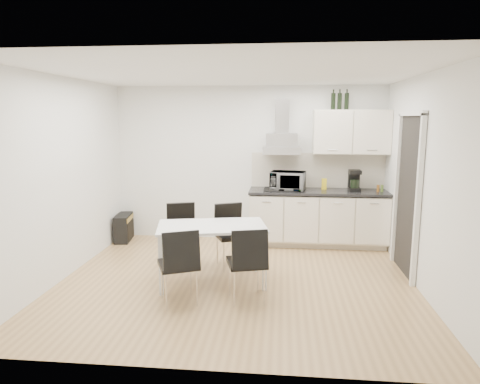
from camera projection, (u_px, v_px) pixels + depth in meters
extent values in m
plane|color=tan|center=(236.00, 281.00, 5.51)|extent=(4.50, 4.50, 0.00)
cube|color=white|center=(249.00, 164.00, 7.25)|extent=(4.50, 0.10, 2.60)
cube|color=white|center=(208.00, 219.00, 3.33)|extent=(4.50, 0.10, 2.60)
cube|color=white|center=(63.00, 179.00, 5.51)|extent=(0.10, 4.00, 2.60)
cube|color=white|center=(425.00, 184.00, 5.07)|extent=(0.10, 4.00, 2.60)
plane|color=white|center=(236.00, 73.00, 5.07)|extent=(4.50, 4.50, 0.00)
cube|color=white|center=(407.00, 196.00, 5.65)|extent=(0.08, 1.04, 2.10)
cube|color=beige|center=(316.00, 241.00, 7.09)|extent=(2.16, 0.52, 0.10)
cube|color=silver|center=(317.00, 217.00, 6.98)|extent=(2.20, 0.60, 0.76)
cube|color=black|center=(318.00, 192.00, 6.90)|extent=(2.22, 0.64, 0.04)
cube|color=beige|center=(317.00, 170.00, 7.14)|extent=(2.20, 0.02, 0.58)
cube|color=silver|center=(351.00, 132.00, 6.82)|extent=(1.20, 0.35, 0.70)
cube|color=silver|center=(282.00, 144.00, 6.92)|extent=(0.60, 0.46, 0.30)
cube|color=silver|center=(282.00, 116.00, 6.95)|extent=(0.22, 0.20, 0.55)
imported|color=silver|center=(288.00, 179.00, 6.90)|extent=(0.58, 0.38, 0.37)
cube|color=yellow|center=(324.00, 184.00, 6.98)|extent=(0.08, 0.04, 0.18)
cylinder|color=brown|center=(378.00, 188.00, 6.76)|extent=(0.04, 0.04, 0.11)
cylinder|color=#4C6626|center=(382.00, 188.00, 6.75)|extent=(0.04, 0.04, 0.11)
cylinder|color=black|center=(333.00, 100.00, 6.76)|extent=(0.07, 0.07, 0.32)
cylinder|color=black|center=(340.00, 100.00, 6.75)|extent=(0.07, 0.07, 0.32)
cylinder|color=black|center=(347.00, 100.00, 6.74)|extent=(0.07, 0.07, 0.32)
cube|color=white|center=(212.00, 226.00, 5.34)|extent=(1.46, 1.02, 0.03)
cube|color=white|center=(161.00, 266.00, 5.02)|extent=(0.06, 0.06, 0.72)
cube|color=white|center=(265.00, 262.00, 5.15)|extent=(0.06, 0.06, 0.72)
cube|color=white|center=(164.00, 249.00, 5.67)|extent=(0.06, 0.06, 0.72)
cube|color=white|center=(256.00, 246.00, 5.80)|extent=(0.06, 0.06, 0.72)
cube|color=black|center=(124.00, 228.00, 7.30)|extent=(0.30, 0.57, 0.45)
cube|color=gold|center=(130.00, 218.00, 7.26)|extent=(0.08, 0.49, 0.07)
cube|color=black|center=(189.00, 230.00, 7.45)|extent=(0.22, 0.21, 0.29)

